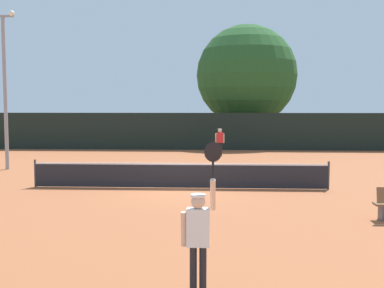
{
  "coord_description": "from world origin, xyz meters",
  "views": [
    {
      "loc": [
        1.41,
        -17.89,
        3.18
      ],
      "look_at": [
        0.33,
        2.8,
        1.47
      ],
      "focal_mm": 44.36,
      "sensor_mm": 36.0,
      "label": 1
    }
  ],
  "objects_px": {
    "parked_car_near": "(280,132)",
    "parked_car_mid": "(308,132)",
    "light_pole": "(5,79)",
    "player_serving": "(199,229)",
    "tennis_ball": "(194,173)",
    "large_tree": "(247,75)",
    "player_receiving": "(220,139)"
  },
  "relations": [
    {
      "from": "player_receiving",
      "to": "large_tree",
      "type": "relative_size",
      "value": 0.18
    },
    {
      "from": "tennis_ball",
      "to": "light_pole",
      "type": "xyz_separation_m",
      "value": [
        -9.32,
        1.14,
        4.39
      ]
    },
    {
      "from": "parked_car_near",
      "to": "parked_car_mid",
      "type": "bearing_deg",
      "value": -9.3
    },
    {
      "from": "light_pole",
      "to": "player_serving",
      "type": "bearing_deg",
      "value": -56.36
    },
    {
      "from": "player_serving",
      "to": "player_receiving",
      "type": "bearing_deg",
      "value": 88.71
    },
    {
      "from": "player_receiving",
      "to": "large_tree",
      "type": "distance_m",
      "value": 10.38
    },
    {
      "from": "tennis_ball",
      "to": "player_serving",
      "type": "bearing_deg",
      "value": -86.92
    },
    {
      "from": "light_pole",
      "to": "tennis_ball",
      "type": "bearing_deg",
      "value": -6.99
    },
    {
      "from": "parked_car_near",
      "to": "parked_car_mid",
      "type": "xyz_separation_m",
      "value": [
        2.39,
        -0.3,
        0.0
      ]
    },
    {
      "from": "player_serving",
      "to": "parked_car_near",
      "type": "relative_size",
      "value": 0.6
    },
    {
      "from": "player_receiving",
      "to": "parked_car_near",
      "type": "relative_size",
      "value": 0.4
    },
    {
      "from": "light_pole",
      "to": "parked_car_mid",
      "type": "height_order",
      "value": "light_pole"
    },
    {
      "from": "parked_car_near",
      "to": "light_pole",
      "type": "bearing_deg",
      "value": -131.56
    },
    {
      "from": "tennis_ball",
      "to": "large_tree",
      "type": "height_order",
      "value": "large_tree"
    },
    {
      "from": "player_serving",
      "to": "parked_car_near",
      "type": "height_order",
      "value": "player_serving"
    },
    {
      "from": "parked_car_mid",
      "to": "tennis_ball",
      "type": "bearing_deg",
      "value": -115.22
    },
    {
      "from": "tennis_ball",
      "to": "parked_car_near",
      "type": "xyz_separation_m",
      "value": [
        6.66,
        20.62,
        0.74
      ]
    },
    {
      "from": "player_receiving",
      "to": "light_pole",
      "type": "xyz_separation_m",
      "value": [
        -10.56,
        -6.55,
        3.37
      ]
    },
    {
      "from": "player_serving",
      "to": "parked_car_mid",
      "type": "bearing_deg",
      "value": 76.4
    },
    {
      "from": "light_pole",
      "to": "parked_car_near",
      "type": "relative_size",
      "value": 1.81
    },
    {
      "from": "parked_car_mid",
      "to": "player_serving",
      "type": "bearing_deg",
      "value": -104.81
    },
    {
      "from": "parked_car_near",
      "to": "parked_car_mid",
      "type": "distance_m",
      "value": 2.41
    },
    {
      "from": "player_serving",
      "to": "light_pole",
      "type": "relative_size",
      "value": 0.33
    },
    {
      "from": "light_pole",
      "to": "player_receiving",
      "type": "bearing_deg",
      "value": 31.83
    },
    {
      "from": "player_receiving",
      "to": "light_pole",
      "type": "distance_m",
      "value": 12.88
    },
    {
      "from": "large_tree",
      "to": "light_pole",
      "type": "bearing_deg",
      "value": -129.17
    },
    {
      "from": "light_pole",
      "to": "parked_car_mid",
      "type": "relative_size",
      "value": 1.82
    },
    {
      "from": "player_serving",
      "to": "player_receiving",
      "type": "xyz_separation_m",
      "value": [
        0.49,
        21.69,
        -0.09
      ]
    },
    {
      "from": "tennis_ball",
      "to": "parked_car_near",
      "type": "height_order",
      "value": "parked_car_near"
    },
    {
      "from": "tennis_ball",
      "to": "parked_car_mid",
      "type": "distance_m",
      "value": 22.26
    },
    {
      "from": "light_pole",
      "to": "parked_car_mid",
      "type": "distance_m",
      "value": 26.81
    },
    {
      "from": "tennis_ball",
      "to": "light_pole",
      "type": "height_order",
      "value": "light_pole"
    }
  ]
}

